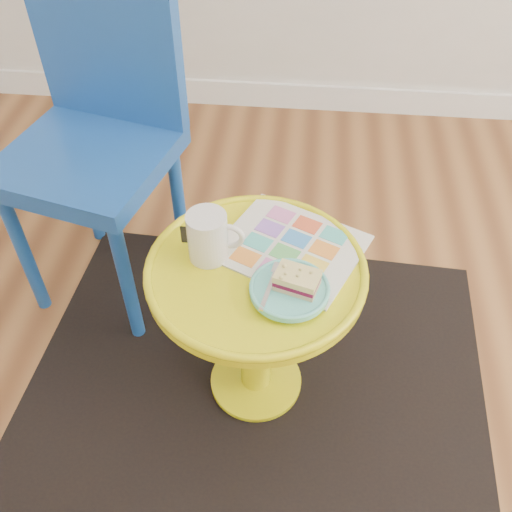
# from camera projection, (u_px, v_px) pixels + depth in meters

# --- Properties ---
(room_walls) EXTENTS (4.00, 4.00, 4.00)m
(room_walls) POSITION_uv_depth(u_px,v_px,m) (144.00, 233.00, 2.02)
(room_walls) COLOR silver
(room_walls) RESTS_ON ground
(rug) EXTENTS (1.36, 1.17, 0.01)m
(rug) POSITION_uv_depth(u_px,v_px,m) (256.00, 382.00, 1.66)
(rug) COLOR black
(rug) RESTS_ON ground
(side_table) EXTENTS (0.51, 0.51, 0.49)m
(side_table) POSITION_uv_depth(u_px,v_px,m) (256.00, 306.00, 1.41)
(side_table) COLOR yellow
(side_table) RESTS_ON ground
(chair) EXTENTS (0.53, 0.53, 0.98)m
(chair) POSITION_uv_depth(u_px,v_px,m) (97.00, 126.00, 1.59)
(chair) COLOR #194CA3
(chair) RESTS_ON ground
(newspaper) EXTENTS (0.40, 0.38, 0.01)m
(newspaper) POSITION_uv_depth(u_px,v_px,m) (291.00, 247.00, 1.36)
(newspaper) COLOR silver
(newspaper) RESTS_ON side_table
(mug) EXTENTS (0.13, 0.09, 0.12)m
(mug) POSITION_uv_depth(u_px,v_px,m) (209.00, 235.00, 1.30)
(mug) COLOR silver
(mug) RESTS_ON side_table
(plate) EXTENTS (0.17, 0.17, 0.02)m
(plate) POSITION_uv_depth(u_px,v_px,m) (289.00, 290.00, 1.24)
(plate) COLOR #62CFC4
(plate) RESTS_ON newspaper
(cake_slice) EXTENTS (0.11, 0.09, 0.04)m
(cake_slice) POSITION_uv_depth(u_px,v_px,m) (297.00, 280.00, 1.23)
(cake_slice) COLOR #D3BC8C
(cake_slice) RESTS_ON plate
(fork) EXTENTS (0.04, 0.14, 0.00)m
(fork) POSITION_uv_depth(u_px,v_px,m) (271.00, 284.00, 1.24)
(fork) COLOR silver
(fork) RESTS_ON plate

